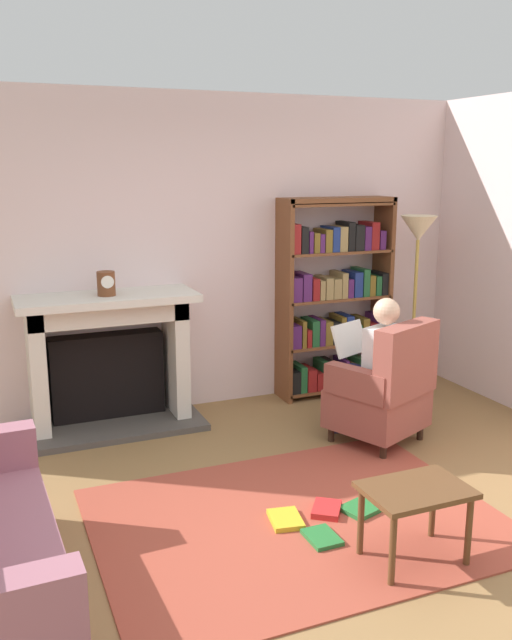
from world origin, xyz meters
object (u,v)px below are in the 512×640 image
at_px(mantel_clock, 106,284).
at_px(bookshelf, 334,300).
at_px(fireplace, 108,357).
at_px(floor_lamp, 418,245).
at_px(armchair_reading, 385,391).
at_px(side_table, 416,499).
at_px(seated_reader, 373,363).

bearing_deg(mantel_clock, bookshelf, 3.69).
bearing_deg(bookshelf, fireplace, -179.06).
distance_m(fireplace, mantel_clock, 0.63).
bearing_deg(floor_lamp, fireplace, 170.87).
xyz_separation_m(fireplace, floor_lamp, (2.65, -0.43, 0.83)).
distance_m(fireplace, armchair_reading, 2.22).
relative_size(bookshelf, side_table, 3.25).
bearing_deg(seated_reader, floor_lamp, -165.25).
xyz_separation_m(fireplace, seated_reader, (1.83, -1.07, 0.04)).
height_order(fireplace, seated_reader, seated_reader).
height_order(side_table, floor_lamp, floor_lamp).
xyz_separation_m(fireplace, bookshelf, (2.09, 0.03, 0.31)).
height_order(fireplace, floor_lamp, floor_lamp).
distance_m(mantel_clock, armchair_reading, 2.30).
bearing_deg(fireplace, floor_lamp, -9.13).
bearing_deg(armchair_reading, mantel_clock, -53.28).
bearing_deg(mantel_clock, seated_reader, -27.86).
relative_size(bookshelf, armchair_reading, 1.88).
height_order(armchair_reading, side_table, armchair_reading).
bearing_deg(bookshelf, mantel_clock, -176.31).
xyz_separation_m(bookshelf, armchair_reading, (-0.22, -1.21, -0.47)).
distance_m(mantel_clock, seated_reader, 2.16).
bearing_deg(fireplace, mantel_clock, -93.40).
xyz_separation_m(fireplace, armchair_reading, (1.88, -1.18, -0.16)).
height_order(seated_reader, floor_lamp, floor_lamp).
relative_size(armchair_reading, floor_lamp, 0.58).
distance_m(armchair_reading, side_table, 1.61).
xyz_separation_m(mantel_clock, side_table, (1.15, -2.51, -0.84)).
height_order(bookshelf, side_table, bookshelf).
distance_m(fireplace, bookshelf, 2.11).
distance_m(armchair_reading, seated_reader, 0.23).
bearing_deg(side_table, seated_reader, 65.93).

